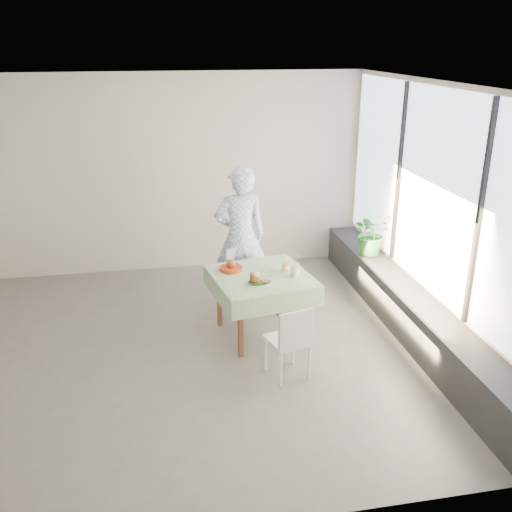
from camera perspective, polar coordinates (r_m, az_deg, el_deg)
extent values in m
plane|color=#595654|center=(6.37, -9.04, -9.54)|extent=(6.00, 6.00, 0.00)
plane|color=white|center=(5.52, -10.74, 16.39)|extent=(6.00, 6.00, 0.00)
cube|color=beige|center=(8.21, -10.27, 7.91)|extent=(6.00, 0.02, 2.80)
cube|color=beige|center=(3.51, -8.74, -10.32)|extent=(6.00, 0.02, 2.80)
cube|color=beige|center=(6.54, 17.49, 3.94)|extent=(0.02, 5.00, 2.80)
cube|color=#D1E0F9|center=(6.46, 17.50, 6.05)|extent=(0.01, 4.80, 2.18)
cube|color=black|center=(6.86, 14.97, -5.33)|extent=(0.40, 4.80, 0.50)
cube|color=brown|center=(6.35, 0.53, -2.19)|extent=(1.04, 1.04, 0.04)
cube|color=white|center=(6.34, 0.53, -1.97)|extent=(1.20, 1.20, 0.01)
cube|color=white|center=(7.06, -0.94, -2.49)|extent=(0.49, 0.49, 0.04)
cube|color=white|center=(7.11, -1.68, -0.53)|extent=(0.36, 0.18, 0.37)
cube|color=white|center=(5.73, 3.16, -8.40)|extent=(0.46, 0.46, 0.04)
cube|color=white|center=(5.50, 4.06, -7.31)|extent=(0.37, 0.13, 0.37)
imported|color=#88A1DA|center=(7.11, -1.59, 1.97)|extent=(0.68, 0.47, 1.79)
cylinder|color=white|center=(6.12, 0.25, -2.72)|extent=(0.27, 0.27, 0.02)
cylinder|color=#134F14|center=(6.11, -0.04, -2.62)|extent=(0.15, 0.15, 0.02)
ellipsoid|color=#994D25|center=(6.09, -0.04, -2.25)|extent=(0.13, 0.12, 0.10)
ellipsoid|color=white|center=(6.07, -0.04, -1.87)|extent=(0.09, 0.09, 0.06)
cylinder|color=#9F270F|center=(6.11, 1.05, -2.53)|extent=(0.05, 0.05, 0.02)
cylinder|color=white|center=(6.44, 2.95, -1.01)|extent=(0.08, 0.08, 0.12)
cylinder|color=orange|center=(6.45, 2.94, -1.12)|extent=(0.07, 0.07, 0.08)
cylinder|color=white|center=(6.42, 2.96, -0.51)|extent=(0.08, 0.08, 0.01)
cylinder|color=yellow|center=(6.41, 3.01, -0.16)|extent=(0.01, 0.03, 0.16)
cylinder|color=white|center=(6.30, 3.91, -1.42)|extent=(0.10, 0.10, 0.14)
cylinder|color=#EDEDC7|center=(6.31, 3.91, -1.56)|extent=(0.09, 0.09, 0.10)
cylinder|color=white|center=(6.27, 3.93, -0.81)|extent=(0.10, 0.10, 0.01)
cylinder|color=yellow|center=(6.26, 4.00, -0.37)|extent=(0.01, 0.04, 0.19)
cylinder|color=#B42E12|center=(6.47, -2.52, -1.26)|extent=(0.26, 0.26, 0.04)
cylinder|color=white|center=(6.46, -2.52, -1.17)|extent=(0.22, 0.22, 0.01)
ellipsoid|color=#994D25|center=(6.45, -2.53, -0.82)|extent=(0.12, 0.11, 0.10)
imported|color=#287833|center=(7.71, 11.51, 2.28)|extent=(0.59, 0.53, 0.59)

